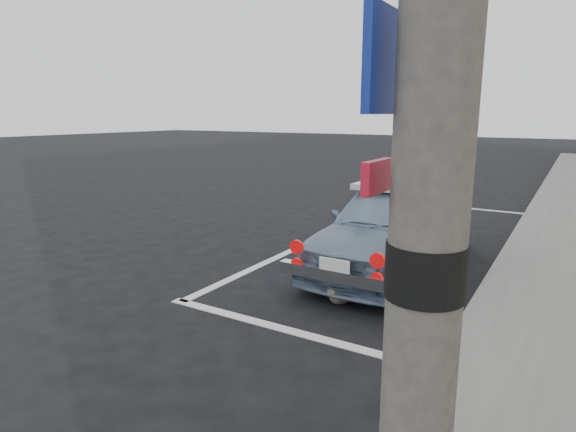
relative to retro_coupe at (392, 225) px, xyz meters
name	(u,v)px	position (x,y,z in m)	size (l,w,h in m)	color
ground	(278,304)	(-0.62, -1.76, -0.58)	(80.00, 80.00, 0.00)	black
pline_rear	(294,332)	(-0.12, -2.26, -0.57)	(3.00, 0.12, 0.01)	silver
pline_front	(460,208)	(-0.12, 4.74, -0.57)	(3.00, 0.12, 0.01)	silver
pline_side	(328,233)	(-1.52, 1.24, -0.57)	(0.12, 7.00, 0.01)	silver
retro_coupe	(392,225)	(0.00, 0.00, 0.00)	(1.38, 3.37, 1.14)	#778FAA
cat	(340,293)	(-0.06, -1.42, -0.46)	(0.27, 0.46, 0.25)	#706255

